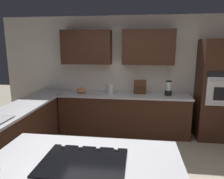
% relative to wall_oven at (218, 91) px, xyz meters
% --- Properties ---
extents(wall_back, '(6.00, 0.44, 2.60)m').
position_rel_wall_oven_xyz_m(wall_back, '(1.92, -0.33, 0.42)').
color(wall_back, silver).
rests_on(wall_back, ground).
extents(lower_cabinets_back, '(2.80, 0.60, 0.86)m').
position_rel_wall_oven_xyz_m(lower_cabinets_back, '(1.95, -0.00, -0.61)').
color(lower_cabinets_back, '#381E14').
rests_on(lower_cabinets_back, ground).
extents(countertop_back, '(2.84, 0.64, 0.04)m').
position_rel_wall_oven_xyz_m(countertop_back, '(1.95, -0.00, -0.16)').
color(countertop_back, '#B2B2B7').
rests_on(countertop_back, lower_cabinets_back).
extents(lower_cabinets_side, '(0.60, 2.90, 0.86)m').
position_rel_wall_oven_xyz_m(lower_cabinets_side, '(3.67, 1.17, -0.61)').
color(lower_cabinets_side, '#381E14').
rests_on(lower_cabinets_side, ground).
extents(countertop_side, '(0.64, 2.94, 0.04)m').
position_rel_wall_oven_xyz_m(countertop_side, '(3.67, 1.17, -0.16)').
color(countertop_side, '#B2B2B7').
rests_on(countertop_side, lower_cabinets_side).
extents(island_top, '(1.78, 1.06, 0.04)m').
position_rel_wall_oven_xyz_m(island_top, '(2.11, 2.78, -0.16)').
color(island_top, '#B2B2B7').
rests_on(island_top, island_base).
extents(wall_oven, '(0.80, 0.66, 2.07)m').
position_rel_wall_oven_xyz_m(wall_oven, '(0.00, 0.00, 0.00)').
color(wall_oven, '#381E14').
rests_on(wall_oven, ground).
extents(cooktop, '(0.76, 0.56, 0.03)m').
position_rel_wall_oven_xyz_m(cooktop, '(2.11, 2.77, -0.13)').
color(cooktop, black).
rests_on(cooktop, island_top).
extents(blender, '(0.15, 0.15, 0.32)m').
position_rel_wall_oven_xyz_m(blender, '(1.00, -0.01, 0.00)').
color(blender, black).
rests_on(blender, countertop_back).
extents(mixing_bowl, '(0.22, 0.22, 0.12)m').
position_rel_wall_oven_xyz_m(mixing_bowl, '(2.90, -0.01, -0.08)').
color(mixing_bowl, '#CC724C').
rests_on(mixing_bowl, countertop_back).
extents(spice_rack, '(0.27, 0.11, 0.31)m').
position_rel_wall_oven_xyz_m(spice_rack, '(1.60, -0.08, 0.02)').
color(spice_rack, '#472B19').
rests_on(spice_rack, countertop_back).
extents(kettle, '(0.17, 0.17, 0.22)m').
position_rel_wall_oven_xyz_m(kettle, '(2.25, -0.01, -0.03)').
color(kettle, '#B7BABF').
rests_on(kettle, countertop_back).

